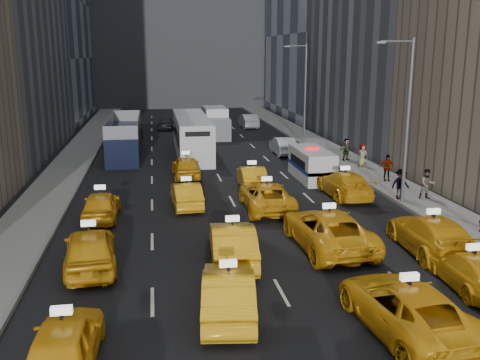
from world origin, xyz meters
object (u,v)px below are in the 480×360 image
object	(u,v)px
double_decker	(125,137)
box_truck	(216,123)
nypd_van	(312,165)
city_bus	(192,136)

from	to	relation	value
double_decker	box_truck	bearing A→B (deg)	51.29
nypd_van	city_bus	world-z (taller)	city_bus
nypd_van	double_decker	bearing A→B (deg)	143.41
double_decker	city_bus	xyz separation A→B (m)	(5.42, -0.14, 0.02)
box_truck	city_bus	bearing A→B (deg)	-105.19
double_decker	nypd_van	bearing A→B (deg)	-34.26
nypd_van	double_decker	xyz separation A→B (m)	(-12.62, 10.36, 0.57)
city_bus	box_truck	world-z (taller)	city_bus
double_decker	box_truck	xyz separation A→B (m)	(8.48, 8.82, -0.13)
city_bus	box_truck	distance (m)	9.47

